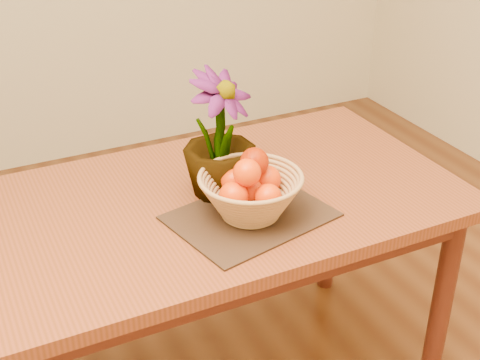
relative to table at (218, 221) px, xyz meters
name	(u,v)px	position (x,y,z in m)	size (l,w,h in m)	color
table	(218,221)	(0.00, 0.00, 0.00)	(1.40, 0.80, 0.75)	brown
placemat	(250,216)	(0.03, -0.14, 0.09)	(0.41, 0.31, 0.01)	#362013
wicker_basket	(250,197)	(0.03, -0.14, 0.15)	(0.28, 0.28, 0.12)	tan
orange_pile	(251,179)	(0.04, -0.14, 0.20)	(0.20, 0.19, 0.14)	#E84903
potted_plant	(219,136)	(0.01, 0.01, 0.27)	(0.21, 0.21, 0.37)	#144614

